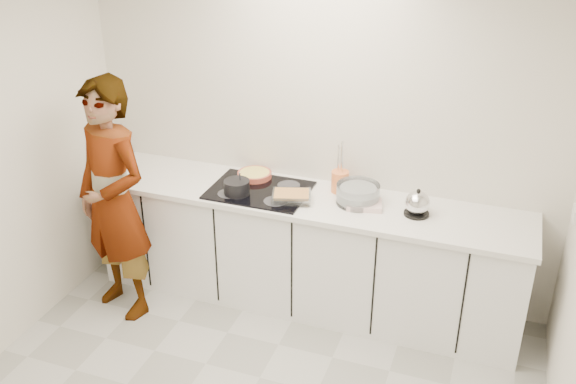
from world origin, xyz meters
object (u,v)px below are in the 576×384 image
(saucepan, at_px, (237,187))
(baking_dish, at_px, (292,196))
(hob, at_px, (259,190))
(kettle, at_px, (417,204))
(tart_dish, at_px, (255,174))
(mixing_bowl, at_px, (358,195))
(cook, at_px, (113,201))
(utensil_crock, at_px, (340,182))

(saucepan, xyz_separation_m, baking_dish, (0.40, 0.04, -0.02))
(hob, height_order, kettle, kettle)
(tart_dish, distance_m, kettle, 1.28)
(mixing_bowl, height_order, cook, cook)
(tart_dish, relative_size, mixing_bowl, 0.80)
(kettle, bearing_deg, cook, -165.66)
(hob, distance_m, utensil_crock, 0.60)
(kettle, relative_size, utensil_crock, 1.30)
(saucepan, xyz_separation_m, cook, (-0.80, -0.39, -0.07))
(kettle, height_order, cook, cook)
(kettle, distance_m, utensil_crock, 0.62)
(hob, bearing_deg, saucepan, -135.94)
(saucepan, bearing_deg, baking_dish, 6.33)
(tart_dish, height_order, kettle, kettle)
(utensil_crock, bearing_deg, cook, -154.61)
(tart_dish, relative_size, kettle, 1.41)
(saucepan, bearing_deg, tart_dish, 87.79)
(saucepan, xyz_separation_m, kettle, (1.28, 0.14, 0.02))
(tart_dish, height_order, cook, cook)
(hob, relative_size, baking_dish, 2.24)
(hob, bearing_deg, kettle, 1.12)
(mixing_bowl, height_order, utensil_crock, utensil_crock)
(baking_dish, distance_m, mixing_bowl, 0.47)
(utensil_crock, distance_m, cook, 1.64)
(cook, bearing_deg, saucepan, 45.06)
(kettle, bearing_deg, tart_dish, 172.76)
(tart_dish, relative_size, saucepan, 1.48)
(saucepan, height_order, kettle, kettle)
(kettle, xyz_separation_m, cook, (-2.08, -0.53, -0.08))
(cook, bearing_deg, kettle, 33.50)
(kettle, bearing_deg, baking_dish, -173.52)
(baking_dish, bearing_deg, saucepan, -173.67)
(saucepan, relative_size, baking_dish, 0.62)
(saucepan, bearing_deg, cook, -154.10)
(baking_dish, relative_size, mixing_bowl, 0.87)
(utensil_crock, height_order, cook, cook)
(baking_dish, relative_size, utensil_crock, 2.00)
(baking_dish, xyz_separation_m, mixing_bowl, (0.45, 0.13, 0.02))
(utensil_crock, xyz_separation_m, cook, (-1.48, -0.70, -0.08))
(kettle, relative_size, cook, 0.12)
(baking_dish, xyz_separation_m, cook, (-1.20, -0.43, -0.04))
(utensil_crock, relative_size, cook, 0.09)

